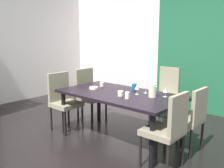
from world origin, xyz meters
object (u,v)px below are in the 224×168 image
Objects in this scene: chair_left_near at (63,99)px; chair_left_far at (89,92)px; cup_east at (134,87)px; pitcher_rear at (153,91)px; wine_glass_north at (165,90)px; chair_right_near at (169,127)px; wine_glass_front at (146,85)px; chair_right_far at (190,116)px; chair_head_far at (166,91)px; dining_table at (120,98)px; cup_center at (102,84)px; serving_bowl_west at (94,88)px; wine_glass_corner at (137,87)px; cup_near_shelf at (127,95)px; cup_left at (121,93)px.

chair_left_far is at bearing -179.92° from chair_left_near.
cup_east is (1.03, 0.07, 0.24)m from chair_left_far.
wine_glass_north is at bearing 46.37° from pitcher_rear.
chair_left_far reaches higher than chair_right_near.
chair_right_near is at bearing -56.17° from wine_glass_north.
chair_right_near reaches higher than wine_glass_front.
chair_head_far reaches higher than chair_right_far.
wine_glass_north is at bearing 88.08° from chair_left_far.
wine_glass_front is (0.30, 0.25, 0.20)m from dining_table.
cup_east reaches higher than dining_table.
serving_bowl_west is at bearing -79.60° from cup_center.
wine_glass_front is 0.88m from serving_bowl_west.
chair_head_far is at bearing 69.10° from serving_bowl_west.
serving_bowl_west is at bearing -170.54° from pitcher_rear.
wine_glass_corner is (1.27, -0.20, 0.31)m from chair_left_far.
wine_glass_front is at bearing 178.89° from wine_glass_north.
chair_head_far is 1.02× the size of chair_left_near.
chair_right_far is 9.77× the size of cup_near_shelf.
chair_left_near reaches higher than wine_glass_north.
cup_near_shelf is at bearing -79.89° from wine_glass_corner.
cup_near_shelf is (1.32, 0.10, 0.25)m from chair_left_near.
wine_glass_corner is 0.81× the size of pitcher_rear.
cup_near_shelf is (-0.71, -0.51, 0.27)m from chair_right_far.
cup_near_shelf is 0.50× the size of pitcher_rear.
cup_center is (-0.04, 0.24, 0.02)m from serving_bowl_west.
chair_left_far is at bearing 144.62° from serving_bowl_west.
dining_table is 1.95× the size of chair_left_near.
wine_glass_corner is 0.16m from wine_glass_front.
chair_head_far is at bearing 99.70° from cup_near_shelf.
wine_glass_front is 1.86× the size of cup_near_shelf.
cup_center is (-1.57, -0.12, 0.26)m from chair_right_far.
dining_table is at bearing -167.78° from pitcher_rear.
chair_right_near is at bearing 90.00° from chair_left_near.
chair_right_far reaches higher than cup_east.
pitcher_rear reaches higher than serving_bowl_west.
wine_glass_north is 1.20m from cup_center.
serving_bowl_west is at bearing 80.89° from chair_right_near.
chair_head_far is 1.03m from cup_east.
chair_left_near reaches higher than cup_near_shelf.
wine_glass_front reaches higher than serving_bowl_west.
chair_right_far is 5.98× the size of wine_glass_corner.
chair_head_far reaches higher than chair_right_near.
wine_glass_front is (1.32, 0.56, 0.33)m from chair_left_near.
dining_table is 1.93× the size of chair_left_far.
cup_near_shelf is 0.94m from cup_center.
chair_right_far is 11.04× the size of cup_left.
cup_left reaches higher than serving_bowl_west.
cup_left is (0.10, -1.51, 0.23)m from chair_head_far.
wine_glass_corner reaches higher than cup_left.
serving_bowl_west is 0.79× the size of pitcher_rear.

